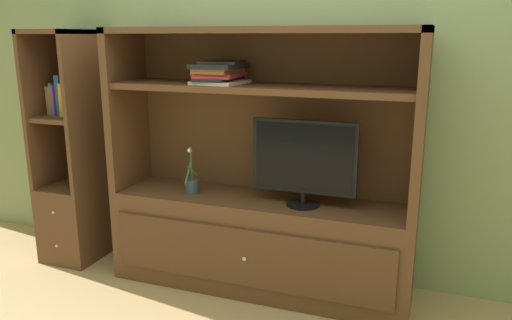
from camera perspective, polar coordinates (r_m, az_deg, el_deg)
ground_plane at (r=2.91m, az=-2.48°, el=-17.65°), size 8.00×8.00×0.00m
painted_rear_wall at (r=3.19m, az=2.52°, el=11.67°), size 6.00×0.10×2.80m
media_console at (r=3.04m, az=0.38°, el=-5.92°), size 1.84×0.48×1.58m
tv_monitor at (r=2.82m, az=5.52°, el=-0.03°), size 0.61×0.19×0.50m
potted_plant at (r=3.12m, az=-7.37°, el=-2.75°), size 0.08×0.13×0.30m
magazine_stack at (r=2.95m, az=-4.20°, el=9.98°), size 0.29×0.35×0.13m
bookshelf_tall at (r=3.70m, az=-19.94°, el=-2.35°), size 0.36×0.47×1.57m
upright_book_row at (r=3.61m, az=-21.33°, el=6.64°), size 0.16×0.17×0.27m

